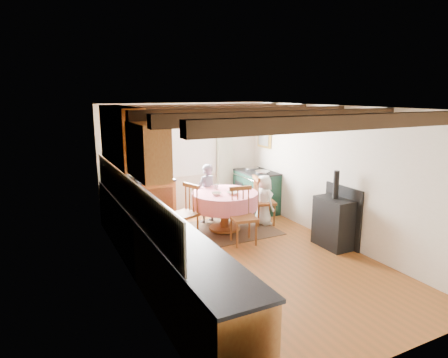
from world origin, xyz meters
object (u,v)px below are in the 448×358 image
aga_range (256,191)px  cast_iron_stove (334,209)px  child_far (207,194)px  cup (216,187)px  child_right (264,200)px  dining_table (225,211)px  chair_left (184,212)px  chair_right (264,200)px  chair_near (244,216)px

aga_range → cast_iron_stove: size_ratio=0.76×
child_far → cup: (0.08, -0.28, 0.20)m
cast_iron_stove → child_right: size_ratio=1.32×
cast_iron_stove → child_right: (-0.44, 1.52, -0.16)m
dining_table → aga_range: size_ratio=1.24×
chair_left → chair_right: chair_left is taller
chair_near → chair_right: chair_near is taller
chair_near → cast_iron_stove: bearing=-22.8°
cup → chair_left: bearing=-154.8°
chair_left → chair_right: (1.73, 0.05, -0.01)m
chair_left → child_far: 1.01m
cast_iron_stove → chair_near: bearing=148.0°
child_right → dining_table: bearing=84.5°
chair_left → aga_range: chair_left is taller
chair_right → child_right: bearing=154.0°
cast_iron_stove → child_far: 2.58m
child_right → cup: bearing=65.1°
chair_left → chair_near: bearing=32.4°
chair_left → aga_range: size_ratio=0.99×
chair_near → chair_left: bearing=150.8°
dining_table → child_right: child_right is taller
chair_left → aga_range: bearing=93.6°
dining_table → child_far: 0.65m
chair_left → aga_range: 2.22m
child_far → cast_iron_stove: bearing=104.7°
aga_range → chair_near: bearing=-128.1°
chair_left → child_right: child_right is taller
chair_near → aga_range: chair_near is taller
chair_near → child_far: 1.35m
aga_range → dining_table: bearing=-146.5°
chair_right → cast_iron_stove: cast_iron_stove is taller
cast_iron_stove → child_far: (-1.41, 2.16, -0.06)m
chair_right → cup: bearing=85.4°
chair_near → chair_right: bearing=48.4°
chair_right → aga_range: (0.31, 0.81, -0.03)m
dining_table → chair_left: chair_left is taller
dining_table → cast_iron_stove: bearing=-50.1°
chair_right → child_far: size_ratio=0.82×
child_right → child_far: bearing=53.8°
aga_range → cast_iron_stove: cast_iron_stove is taller
chair_left → dining_table: bearing=75.4°
cast_iron_stove → dining_table: bearing=129.9°
chair_right → child_far: child_far is taller
aga_range → cup: size_ratio=10.17×
cast_iron_stove → child_right: cast_iron_stove is taller
chair_near → child_far: child_far is taller
chair_right → cast_iron_stove: 1.61m
chair_right → aga_range: chair_right is taller
chair_near → chair_left: size_ratio=1.00×
chair_right → cup: chair_right is taller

